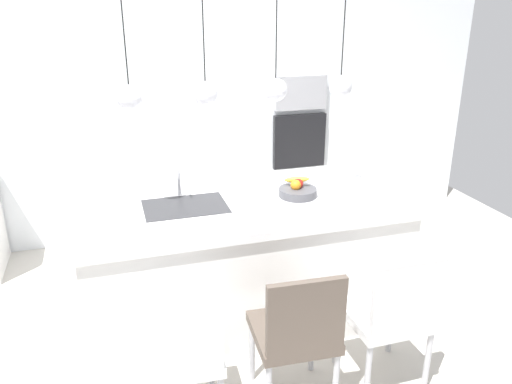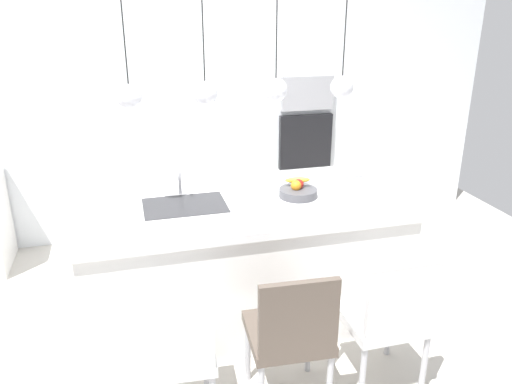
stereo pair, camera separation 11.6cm
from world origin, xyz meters
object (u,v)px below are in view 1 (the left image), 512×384
at_px(fruit_bowl, 298,190).
at_px(microwave, 300,93).
at_px(chair_middle, 297,331).
at_px(oven, 299,141).
at_px(chair_far, 391,312).
at_px(chair_near, 177,354).

relative_size(fruit_bowl, microwave, 0.50).
bearing_deg(fruit_bowl, chair_middle, -110.72).
relative_size(oven, chair_far, 0.60).
relative_size(oven, chair_middle, 0.61).
distance_m(chair_middle, chair_far, 0.59).
height_order(microwave, oven, microwave).
height_order(oven, chair_far, oven).
xyz_separation_m(fruit_bowl, chair_far, (0.23, -0.96, -0.45)).
relative_size(fruit_bowl, chair_far, 0.29).
height_order(oven, chair_near, oven).
relative_size(chair_near, chair_middle, 0.96).
height_order(microwave, chair_near, microwave).
bearing_deg(microwave, fruit_bowl, -111.86).
distance_m(microwave, chair_near, 3.18).
relative_size(microwave, chair_near, 0.62).
bearing_deg(chair_middle, oven, 68.56).
bearing_deg(fruit_bowl, oven, 68.14).
distance_m(microwave, oven, 0.50).
height_order(oven, chair_middle, oven).
xyz_separation_m(microwave, chair_near, (-1.68, -2.57, -0.86)).
height_order(fruit_bowl, chair_near, fruit_bowl).
bearing_deg(chair_near, oven, 56.80).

